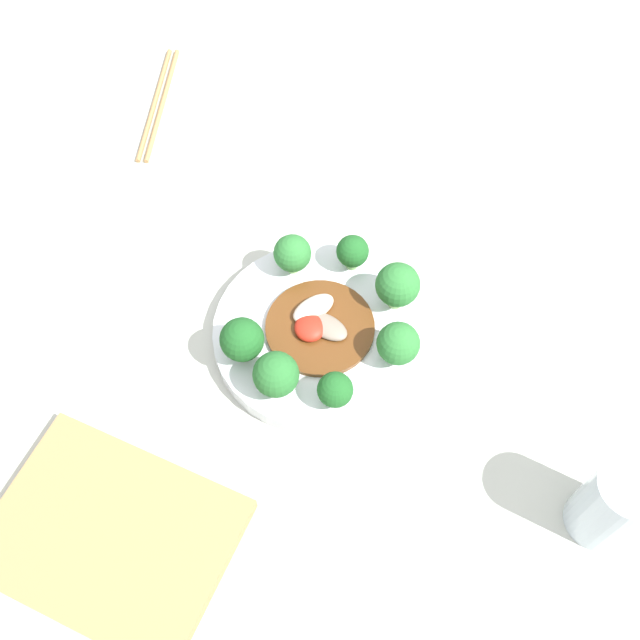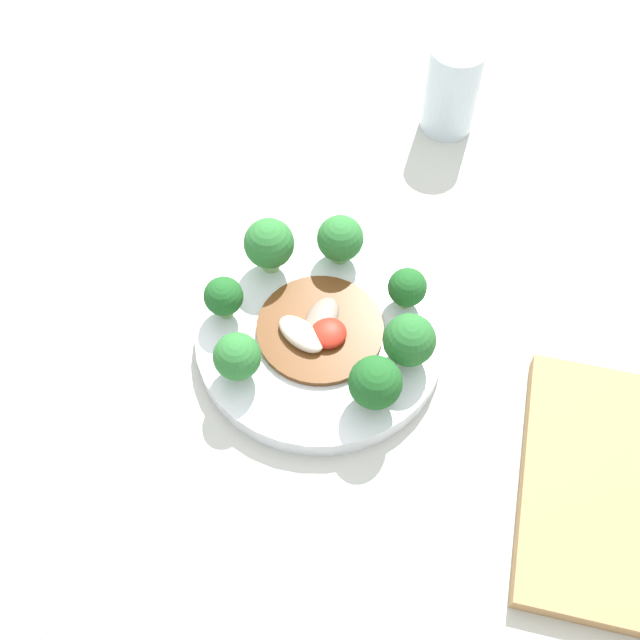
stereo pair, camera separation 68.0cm
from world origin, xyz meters
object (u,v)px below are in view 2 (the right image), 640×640
(broccoli_southeast, at_px, (237,357))
(broccoli_southwest, at_px, (269,244))
(broccoli_northwest, at_px, (407,288))
(plate, at_px, (320,337))
(broccoli_northeast, at_px, (375,383))
(broccoli_north, at_px, (409,340))
(cutting_board, at_px, (625,492))
(stirfry_center, at_px, (318,329))
(broccoli_west, at_px, (340,239))
(drinking_glass, at_px, (452,89))
(broccoli_south, at_px, (224,297))

(broccoli_southeast, bearing_deg, broccoli_southwest, -173.90)
(broccoli_northwest, bearing_deg, plate, -51.66)
(broccoli_northeast, relative_size, broccoli_north, 1.01)
(plate, height_order, cutting_board, plate)
(stirfry_center, bearing_deg, broccoli_west, -176.24)
(broccoli_north, bearing_deg, broccoli_west, -135.68)
(broccoli_northwest, distance_m, drinking_glass, 0.31)
(broccoli_northeast, bearing_deg, stirfry_center, -128.26)
(broccoli_northwest, distance_m, stirfry_center, 0.10)
(cutting_board, bearing_deg, broccoli_southeast, -90.92)
(broccoli_southeast, xyz_separation_m, broccoli_south, (-0.06, -0.04, -0.00))
(broccoli_southwest, relative_size, stirfry_center, 0.51)
(broccoli_southeast, bearing_deg, broccoli_west, 162.27)
(broccoli_southeast, distance_m, cutting_board, 0.38)
(broccoli_northeast, xyz_separation_m, broccoli_south, (-0.05, -0.17, -0.00))
(broccoli_west, relative_size, broccoli_northwest, 1.21)
(stirfry_center, relative_size, cutting_board, 0.50)
(broccoli_north, xyz_separation_m, broccoli_south, (0.00, -0.19, -0.00))
(broccoli_southwest, height_order, broccoli_northeast, broccoli_southwest)
(broccoli_southeast, bearing_deg, cutting_board, 89.08)
(plate, distance_m, broccoli_southwest, 0.11)
(plate, height_order, broccoli_northeast, broccoli_northeast)
(plate, height_order, broccoli_northwest, broccoli_northwest)
(plate, relative_size, broccoli_northeast, 4.21)
(broccoli_south, distance_m, stirfry_center, 0.10)
(broccoli_northeast, height_order, broccoli_northwest, broccoli_northeast)
(broccoli_northwest, bearing_deg, broccoli_west, -114.19)
(plate, bearing_deg, broccoli_northeast, 50.00)
(broccoli_southwest, distance_m, broccoli_north, 0.18)
(broccoli_southwest, height_order, broccoli_south, broccoli_southwest)
(broccoli_northeast, bearing_deg, drinking_glass, -177.94)
(broccoli_southwest, relative_size, broccoli_northwest, 1.37)
(broccoli_northeast, bearing_deg, broccoli_southeast, -85.75)
(broccoli_southwest, xyz_separation_m, broccoli_southeast, (0.13, 0.01, -0.01))
(broccoli_west, height_order, broccoli_northwest, broccoli_west)
(broccoli_southeast, bearing_deg, broccoli_south, -148.50)
(broccoli_northwest, bearing_deg, broccoli_southeast, -46.21)
(broccoli_northeast, xyz_separation_m, stirfry_center, (-0.06, -0.07, -0.03))
(broccoli_northwest, bearing_deg, broccoli_north, 14.76)
(broccoli_northeast, height_order, cutting_board, broccoli_northeast)
(broccoli_south, bearing_deg, plate, 94.77)
(plate, distance_m, cutting_board, 0.33)
(broccoli_southeast, relative_size, broccoli_northwest, 1.15)
(broccoli_north, distance_m, drinking_glass, 0.37)
(broccoli_southeast, bearing_deg, drinking_glass, 164.79)
(broccoli_north, bearing_deg, broccoli_northeast, -19.27)
(broccoli_north, relative_size, stirfry_center, 0.46)
(broccoli_south, bearing_deg, drinking_glass, 157.18)
(broccoli_west, bearing_deg, broccoli_northeast, 26.98)
(broccoli_southeast, distance_m, drinking_glass, 0.45)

